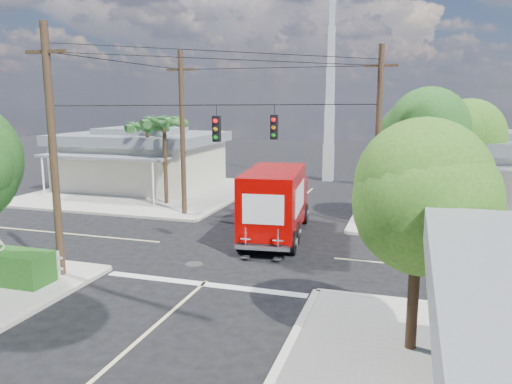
% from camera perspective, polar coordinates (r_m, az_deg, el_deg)
% --- Properties ---
extents(ground, '(120.00, 120.00, 0.00)m').
position_cam_1_polar(ground, '(21.77, -1.57, -6.62)').
color(ground, black).
rests_on(ground, ground).
extents(sidewalk_ne, '(14.12, 14.12, 0.14)m').
position_cam_1_polar(sidewalk_ne, '(31.50, 24.44, -2.08)').
color(sidewalk_ne, '#9E998F').
rests_on(sidewalk_ne, ground).
extents(sidewalk_nw, '(14.12, 14.12, 0.14)m').
position_cam_1_polar(sidewalk_nw, '(35.85, -12.50, 0.03)').
color(sidewalk_nw, '#9E998F').
rests_on(sidewalk_nw, ground).
extents(road_markings, '(32.00, 32.00, 0.01)m').
position_cam_1_polar(road_markings, '(20.45, -2.91, -7.75)').
color(road_markings, beige).
rests_on(road_markings, ground).
extents(building_nw, '(10.80, 10.20, 4.30)m').
position_cam_1_polar(building_nw, '(37.45, -12.93, 3.78)').
color(building_nw, beige).
rests_on(building_nw, sidewalk_nw).
extents(radio_tower, '(0.80, 0.80, 17.00)m').
position_cam_1_polar(radio_tower, '(40.19, 8.42, 9.25)').
color(radio_tower, silver).
rests_on(radio_tower, ground).
extents(tree_ne_front, '(4.21, 4.14, 6.66)m').
position_cam_1_polar(tree_ne_front, '(26.51, 18.35, 6.41)').
color(tree_ne_front, '#422D1C').
rests_on(tree_ne_front, sidewalk_ne).
extents(tree_ne_back, '(3.77, 3.66, 5.82)m').
position_cam_1_polar(tree_ne_back, '(28.91, 23.40, 5.22)').
color(tree_ne_back, '#422D1C').
rests_on(tree_ne_back, sidewalk_ne).
extents(tree_se, '(3.67, 3.54, 5.62)m').
position_cam_1_polar(tree_se, '(12.68, 18.18, -0.72)').
color(tree_se, '#422D1C').
rests_on(tree_se, sidewalk_se).
extents(palm_nw_front, '(3.01, 3.08, 5.59)m').
position_cam_1_polar(palm_nw_front, '(30.73, -10.47, 7.75)').
color(palm_nw_front, '#422D1C').
rests_on(palm_nw_front, sidewalk_nw).
extents(palm_nw_back, '(3.01, 3.08, 5.19)m').
position_cam_1_polar(palm_nw_back, '(33.02, -12.34, 7.22)').
color(palm_nw_back, '#422D1C').
rests_on(palm_nw_back, sidewalk_nw).
extents(utility_poles, '(12.00, 10.68, 9.00)m').
position_cam_1_polar(utility_poles, '(22.93, -4.10, 6.13)').
color(utility_poles, '#473321').
rests_on(utility_poles, ground).
extents(vending_boxes, '(1.90, 0.50, 1.10)m').
position_cam_1_polar(vending_boxes, '(26.52, 16.34, -2.40)').
color(vending_boxes, '#A21318').
rests_on(vending_boxes, sidewalk_ne).
extents(delivery_truck, '(3.17, 7.83, 3.30)m').
position_cam_1_polar(delivery_truck, '(23.39, 2.29, -1.18)').
color(delivery_truck, black).
rests_on(delivery_truck, ground).
extents(parked_car, '(6.46, 3.58, 1.71)m').
position_cam_1_polar(parked_car, '(23.90, 23.78, -3.84)').
color(parked_car, silver).
rests_on(parked_car, ground).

